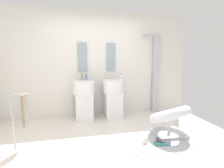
% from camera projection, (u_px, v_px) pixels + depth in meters
% --- Properties ---
extents(ground_plane, '(4.80, 3.60, 0.04)m').
position_uv_depth(ground_plane, '(110.00, 144.00, 3.03)').
color(ground_plane, silver).
extents(rear_partition, '(4.80, 0.10, 2.60)m').
position_uv_depth(rear_partition, '(97.00, 64.00, 4.43)').
color(rear_partition, silver).
rests_on(rear_partition, ground_plane).
extents(pedestal_sink_left, '(0.50, 0.50, 1.03)m').
position_uv_depth(pedestal_sink_left, '(84.00, 98.00, 4.15)').
color(pedestal_sink_left, white).
rests_on(pedestal_sink_left, ground_plane).
extents(pedestal_sink_right, '(0.50, 0.50, 1.03)m').
position_uv_depth(pedestal_sink_right, '(113.00, 97.00, 4.30)').
color(pedestal_sink_right, white).
rests_on(pedestal_sink_right, ground_plane).
extents(vanity_mirror_left, '(0.22, 0.03, 0.69)m').
position_uv_depth(vanity_mirror_left, '(82.00, 57.00, 4.26)').
color(vanity_mirror_left, '#8C9EA8').
extents(vanity_mirror_right, '(0.22, 0.03, 0.69)m').
position_uv_depth(vanity_mirror_right, '(111.00, 57.00, 4.41)').
color(vanity_mirror_right, '#8C9EA8').
extents(shower_column, '(0.49, 0.24, 2.05)m').
position_uv_depth(shower_column, '(155.00, 72.00, 4.68)').
color(shower_column, '#B7BABF').
rests_on(shower_column, ground_plane).
extents(lounge_chair, '(1.03, 1.03, 0.65)m').
position_uv_depth(lounge_chair, '(170.00, 117.00, 3.32)').
color(lounge_chair, '#B7BABF').
rests_on(lounge_chair, ground_plane).
extents(towel_rack, '(0.37, 0.22, 0.95)m').
position_uv_depth(towel_rack, '(23.00, 111.00, 2.76)').
color(towel_rack, '#B7BABF').
rests_on(towel_rack, ground_plane).
extents(area_rug, '(1.22, 0.78, 0.01)m').
position_uv_depth(area_rug, '(149.00, 141.00, 3.10)').
color(area_rug, '#B2B2B7').
rests_on(area_rug, ground_plane).
extents(magazine_teal, '(0.28, 0.19, 0.02)m').
position_uv_depth(magazine_teal, '(162.00, 144.00, 2.98)').
color(magazine_teal, teal).
rests_on(magazine_teal, area_rug).
extents(magazine_charcoal, '(0.28, 0.24, 0.03)m').
position_uv_depth(magazine_charcoal, '(163.00, 141.00, 3.07)').
color(magazine_charcoal, '#38383D').
rests_on(magazine_charcoal, area_rug).
extents(coffee_mug, '(0.08, 0.08, 0.11)m').
position_uv_depth(coffee_mug, '(146.00, 140.00, 3.01)').
color(coffee_mug, white).
rests_on(coffee_mug, area_rug).
extents(soap_bottle_grey, '(0.04, 0.04, 0.14)m').
position_uv_depth(soap_bottle_grey, '(82.00, 77.00, 4.23)').
color(soap_bottle_grey, '#99999E').
rests_on(soap_bottle_grey, pedestal_sink_left).
extents(soap_bottle_white, '(0.04, 0.04, 0.16)m').
position_uv_depth(soap_bottle_white, '(121.00, 77.00, 4.25)').
color(soap_bottle_white, white).
rests_on(soap_bottle_white, pedestal_sink_right).
extents(soap_bottle_blue, '(0.04, 0.04, 0.14)m').
position_uv_depth(soap_bottle_blue, '(86.00, 77.00, 4.23)').
color(soap_bottle_blue, '#4C72B7').
rests_on(soap_bottle_blue, pedestal_sink_left).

